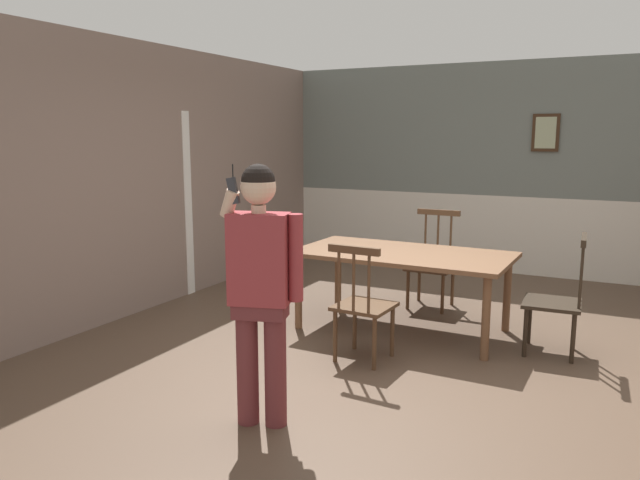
{
  "coord_description": "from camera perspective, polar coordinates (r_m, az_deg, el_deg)",
  "views": [
    {
      "loc": [
        1.64,
        -4.7,
        1.84
      ],
      "look_at": [
        -0.27,
        -0.93,
        1.1
      ],
      "focal_mm": 34.15,
      "sensor_mm": 36.0,
      "label": 1
    }
  ],
  "objects": [
    {
      "name": "room_left_partition",
      "position": [
        6.56,
        -17.13,
        5.47
      ],
      "size": [
        0.13,
        7.26,
        2.78
      ],
      "color": "gray",
      "rests_on": "ground_plane"
    },
    {
      "name": "dining_table",
      "position": [
        5.76,
        7.76,
        -1.85
      ],
      "size": [
        2.0,
        1.09,
        0.76
      ],
      "rotation": [
        0.0,
        0.0,
        -0.02
      ],
      "color": "brown",
      "rests_on": "ground_plane"
    },
    {
      "name": "chair_by_doorway",
      "position": [
        4.98,
        3.99,
        -6.05
      ],
      "size": [
        0.46,
        0.46,
        0.99
      ],
      "rotation": [
        0.0,
        0.0,
        -0.06
      ],
      "color": "#513823",
      "rests_on": "ground_plane"
    },
    {
      "name": "ground_plane",
      "position": [
        5.31,
        7.33,
        -10.5
      ],
      "size": [
        7.99,
        7.99,
        0.0
      ],
      "primitive_type": "plane",
      "color": "brown"
    },
    {
      "name": "chair_near_window",
      "position": [
        6.65,
        10.48,
        -2.13
      ],
      "size": [
        0.48,
        0.48,
        1.04
      ],
      "rotation": [
        0.0,
        0.0,
        3.13
      ],
      "color": "#513823",
      "rests_on": "ground_plane"
    },
    {
      "name": "person_figure",
      "position": [
        3.79,
        -5.55,
        -3.77
      ],
      "size": [
        0.51,
        0.3,
        1.67
      ],
      "rotation": [
        0.0,
        0.0,
        3.44
      ],
      "color": "brown",
      "rests_on": "ground_plane"
    },
    {
      "name": "chair_at_table_head",
      "position": [
        5.5,
        21.36,
        -5.19
      ],
      "size": [
        0.48,
        0.48,
        1.03
      ],
      "rotation": [
        0.0,
        0.0,
        1.62
      ],
      "color": "#2D2319",
      "rests_on": "ground_plane"
    },
    {
      "name": "room_back_partition",
      "position": [
        8.51,
        15.87,
        6.1
      ],
      "size": [
        5.82,
        0.17,
        2.78
      ],
      "color": "slate",
      "rests_on": "ground_plane"
    }
  ]
}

